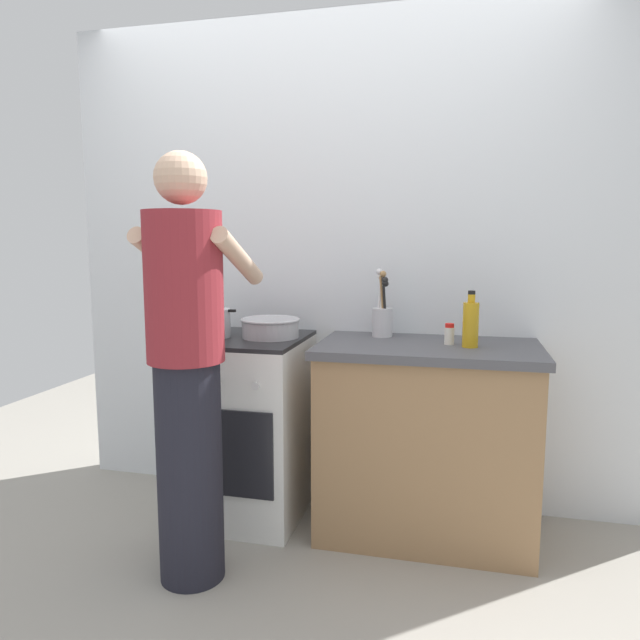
% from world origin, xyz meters
% --- Properties ---
extents(ground, '(6.00, 6.00, 0.00)m').
position_xyz_m(ground, '(0.00, 0.00, 0.00)').
color(ground, gray).
extents(back_wall, '(3.20, 0.10, 2.50)m').
position_xyz_m(back_wall, '(0.20, 0.50, 1.25)').
color(back_wall, silver).
rests_on(back_wall, ground).
extents(countertop, '(1.00, 0.60, 0.90)m').
position_xyz_m(countertop, '(0.55, 0.15, 0.45)').
color(countertop, '#99724C').
rests_on(countertop, ground).
extents(stove_range, '(0.60, 0.62, 0.90)m').
position_xyz_m(stove_range, '(-0.35, 0.15, 0.45)').
color(stove_range, white).
rests_on(stove_range, ground).
extents(pot, '(0.25, 0.18, 0.14)m').
position_xyz_m(pot, '(-0.49, 0.11, 0.97)').
color(pot, '#B2B2B7').
rests_on(pot, stove_range).
extents(mixing_bowl, '(0.29, 0.29, 0.09)m').
position_xyz_m(mixing_bowl, '(-0.21, 0.17, 0.95)').
color(mixing_bowl, '#B7B7BC').
rests_on(mixing_bowl, stove_range).
extents(utensil_crock, '(0.10, 0.10, 0.33)m').
position_xyz_m(utensil_crock, '(0.32, 0.33, 1.00)').
color(utensil_crock, silver).
rests_on(utensil_crock, countertop).
extents(spice_bottle, '(0.04, 0.04, 0.10)m').
position_xyz_m(spice_bottle, '(0.64, 0.17, 0.95)').
color(spice_bottle, silver).
rests_on(spice_bottle, countertop).
extents(oil_bottle, '(0.07, 0.07, 0.25)m').
position_xyz_m(oil_bottle, '(0.73, 0.12, 1.01)').
color(oil_bottle, gold).
rests_on(oil_bottle, countertop).
extents(person, '(0.41, 0.50, 1.70)m').
position_xyz_m(person, '(-0.35, -0.45, 0.86)').
color(person, black).
rests_on(person, ground).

